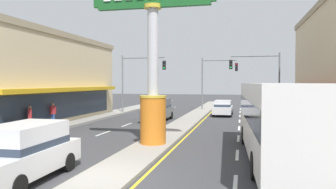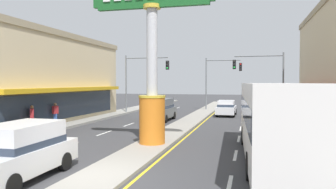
% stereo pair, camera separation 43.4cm
% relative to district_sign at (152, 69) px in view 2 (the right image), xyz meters
% --- Properties ---
extents(ground_plane, '(160.00, 160.00, 0.00)m').
position_rel_district_sign_xyz_m(ground_plane, '(0.00, -5.88, -4.01)').
color(ground_plane, '#3A3A3D').
extents(median_strip, '(1.97, 52.00, 0.14)m').
position_rel_district_sign_xyz_m(median_strip, '(0.00, 12.12, -3.94)').
color(median_strip, gray).
rests_on(median_strip, ground).
extents(sidewalk_left, '(2.26, 60.00, 0.18)m').
position_rel_district_sign_xyz_m(sidewalk_left, '(-8.71, 10.12, -3.92)').
color(sidewalk_left, gray).
rests_on(sidewalk_left, ground).
extents(sidewalk_right, '(2.26, 60.00, 0.18)m').
position_rel_district_sign_xyz_m(sidewalk_right, '(8.71, 10.12, -3.92)').
color(sidewalk_right, gray).
rests_on(sidewalk_right, ground).
extents(lane_markings, '(8.71, 52.00, 0.01)m').
position_rel_district_sign_xyz_m(lane_markings, '(0.00, 10.77, -4.01)').
color(lane_markings, silver).
rests_on(lane_markings, ground).
extents(district_sign, '(6.44, 1.40, 8.48)m').
position_rel_district_sign_xyz_m(district_sign, '(0.00, 0.00, 0.00)').
color(district_sign, orange).
rests_on(district_sign, median_strip).
extents(storefront_left, '(11.00, 19.11, 7.26)m').
position_rel_district_sign_xyz_m(storefront_left, '(-14.10, 6.99, -0.38)').
color(storefront_left, beige).
rests_on(storefront_left, ground).
extents(traffic_light_left_side, '(4.86, 0.46, 6.20)m').
position_rel_district_sign_xyz_m(traffic_light_left_side, '(-6.22, 16.37, 0.24)').
color(traffic_light_left_side, slate).
rests_on(traffic_light_left_side, ground).
extents(traffic_light_right_side, '(4.86, 0.46, 6.20)m').
position_rel_district_sign_xyz_m(traffic_light_right_side, '(6.22, 16.82, 0.24)').
color(traffic_light_right_side, slate).
rests_on(traffic_light_right_side, ground).
extents(traffic_light_median_far, '(4.20, 0.46, 6.20)m').
position_rel_district_sign_xyz_m(traffic_light_median_far, '(1.36, 22.04, 0.18)').
color(traffic_light_median_far, slate).
rests_on(traffic_light_median_far, ground).
extents(suv_near_right_lane, '(1.99, 4.61, 1.90)m').
position_rel_district_sign_xyz_m(suv_near_right_lane, '(-2.63, 10.93, -3.03)').
color(suv_near_right_lane, '#4C5156').
rests_on(suv_near_right_lane, ground).
extents(suv_far_right_lane, '(2.07, 4.65, 1.90)m').
position_rel_district_sign_xyz_m(suv_far_right_lane, '(-2.64, -6.63, -3.03)').
color(suv_far_right_lane, silver).
rests_on(suv_far_right_lane, ground).
extents(bus_near_left_lane, '(3.06, 11.31, 3.26)m').
position_rel_district_sign_xyz_m(bus_near_left_lane, '(5.93, -1.81, -2.14)').
color(bus_near_left_lane, silver).
rests_on(bus_near_left_lane, ground).
extents(sedan_mid_left_lane, '(1.88, 4.32, 1.53)m').
position_rel_district_sign_xyz_m(sedan_mid_left_lane, '(2.63, 16.40, -3.22)').
color(sedan_mid_left_lane, silver).
rests_on(sedan_mid_left_lane, ground).
extents(street_bench, '(0.48, 1.60, 0.88)m').
position_rel_district_sign_xyz_m(street_bench, '(-8.32, 0.80, -3.36)').
color(street_bench, brown).
rests_on(street_bench, sidewalk_left).
extents(pedestrian_near_kerb, '(0.33, 0.45, 1.65)m').
position_rel_district_sign_xyz_m(pedestrian_near_kerb, '(-8.77, 4.62, -2.90)').
color(pedestrian_near_kerb, '#2D4C8C').
rests_on(pedestrian_near_kerb, sidewalk_left).
extents(pedestrian_far_side, '(0.41, 0.45, 1.64)m').
position_rel_district_sign_xyz_m(pedestrian_far_side, '(-8.78, 2.08, -2.90)').
color(pedestrian_far_side, gold).
rests_on(pedestrian_far_side, sidewalk_left).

